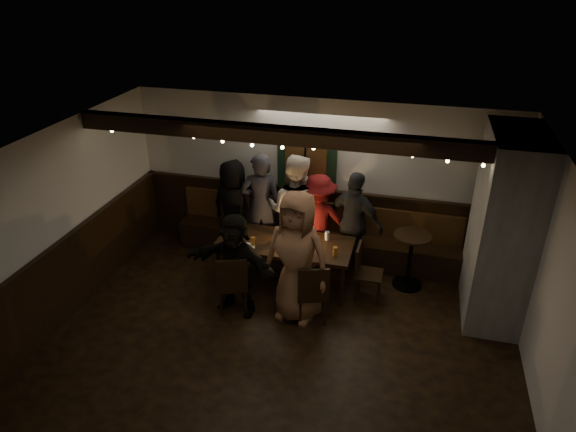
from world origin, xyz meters
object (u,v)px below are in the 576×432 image
(high_top, at_px, (411,254))
(person_e, at_px, (355,222))
(dining_table, at_px, (284,246))
(chair_near_left, at_px, (232,282))
(chair_end, at_px, (364,269))
(person_f, at_px, (235,264))
(chair_near_right, at_px, (312,291))
(person_d, at_px, (318,220))
(person_g, at_px, (297,257))
(person_b, at_px, (261,206))
(person_c, at_px, (295,210))
(person_a, at_px, (234,207))

(high_top, bearing_deg, person_e, 162.90)
(dining_table, xyz_separation_m, person_e, (0.94, 0.68, 0.17))
(chair_near_left, distance_m, chair_end, 1.89)
(high_top, distance_m, person_f, 2.60)
(chair_near_right, distance_m, person_d, 1.56)
(chair_near_right, distance_m, person_g, 0.50)
(person_b, distance_m, person_c, 0.58)
(person_b, height_order, person_d, person_b)
(person_g, bearing_deg, person_d, 100.70)
(chair_near_left, bearing_deg, person_g, 11.24)
(chair_end, xyz_separation_m, person_g, (-0.83, -0.67, 0.47))
(high_top, bearing_deg, person_b, 172.31)
(person_f, relative_size, person_g, 0.79)
(person_d, relative_size, person_f, 1.03)
(person_a, relative_size, person_g, 0.86)
(person_c, distance_m, person_d, 0.40)
(person_f, bearing_deg, high_top, 40.29)
(dining_table, distance_m, person_g, 0.85)
(chair_near_left, distance_m, person_f, 0.24)
(chair_near_left, bearing_deg, dining_table, 60.61)
(chair_near_right, xyz_separation_m, chair_end, (0.59, 0.77, -0.04))
(dining_table, height_order, chair_near_right, chair_near_right)
(dining_table, relative_size, person_a, 1.25)
(person_a, bearing_deg, chair_near_left, 119.74)
(high_top, distance_m, person_d, 1.51)
(high_top, height_order, person_f, person_f)
(chair_near_left, bearing_deg, person_b, 92.89)
(dining_table, height_order, chair_near_left, chair_near_left)
(person_d, distance_m, person_g, 1.43)
(person_a, xyz_separation_m, person_f, (0.59, -1.56, -0.06))
(high_top, height_order, person_d, person_d)
(chair_near_right, bearing_deg, person_a, 136.51)
(high_top, height_order, person_c, person_c)
(person_a, relative_size, person_b, 0.90)
(person_c, bearing_deg, dining_table, 95.18)
(chair_near_left, relative_size, person_b, 0.51)
(chair_near_right, relative_size, person_c, 0.50)
(person_a, height_order, person_e, person_e)
(chair_end, xyz_separation_m, person_b, (-1.77, 0.78, 0.42))
(person_a, distance_m, person_g, 2.07)
(person_f, bearing_deg, person_c, 84.58)
(dining_table, bearing_deg, person_d, 63.23)
(person_g, bearing_deg, chair_near_right, -11.75)
(dining_table, distance_m, high_top, 1.87)
(person_a, bearing_deg, dining_table, 155.04)
(person_c, distance_m, person_f, 1.54)
(chair_near_left, xyz_separation_m, chair_near_right, (1.10, 0.07, -0.00))
(chair_near_left, relative_size, chair_near_right, 1.01)
(high_top, xyz_separation_m, person_f, (-2.30, -1.21, 0.19))
(chair_near_left, bearing_deg, high_top, 29.22)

